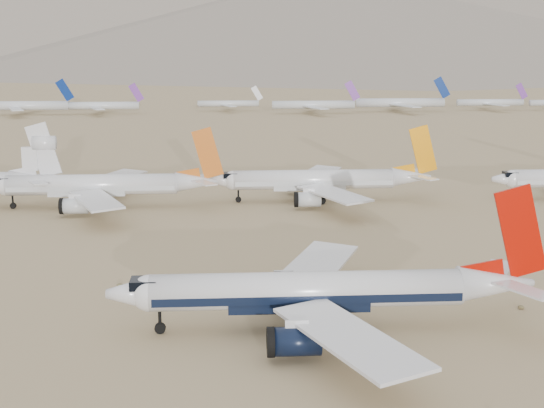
# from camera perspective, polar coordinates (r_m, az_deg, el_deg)

# --- Properties ---
(ground) EXTENTS (7000.00, 7000.00, 0.00)m
(ground) POSITION_cam_1_polar(r_m,az_deg,el_deg) (99.55, 5.29, -8.49)
(ground) COLOR #8D7552
(ground) RESTS_ON ground
(main_airliner) EXTENTS (51.34, 50.15, 18.12)m
(main_airliner) POSITION_cam_1_polar(r_m,az_deg,el_deg) (93.69, 4.06, -6.56)
(main_airliner) COLOR silver
(main_airliner) RESTS_ON ground
(row2_gold_tail) EXTENTS (48.13, 47.07, 17.14)m
(row2_gold_tail) POSITION_cam_1_polar(r_m,az_deg,el_deg) (169.81, 3.85, 1.79)
(row2_gold_tail) COLOR silver
(row2_gold_tail) RESTS_ON ground
(row2_orange_tail) EXTENTS (48.63, 47.58, 17.35)m
(row2_orange_tail) POSITION_cam_1_polar(r_m,az_deg,el_deg) (166.89, -12.66, 1.37)
(row2_orange_tail) COLOR silver
(row2_orange_tail) RESTS_ON ground
(distant_storage_row) EXTENTS (616.17, 54.50, 15.85)m
(distant_storage_row) POSITION_cam_1_polar(r_m,az_deg,el_deg) (395.53, 3.58, 7.55)
(distant_storage_row) COLOR silver
(distant_storage_row) RESTS_ON ground
(desert_scrub) EXTENTS (261.14, 129.36, 0.63)m
(desert_scrub) POSITION_cam_1_polar(r_m,az_deg,el_deg) (76.74, 0.50, -14.68)
(desert_scrub) COLOR brown
(desert_scrub) RESTS_ON ground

